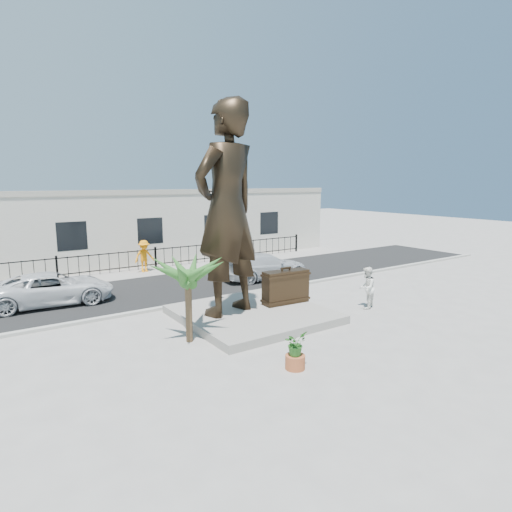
# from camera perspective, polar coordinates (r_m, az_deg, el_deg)

# --- Properties ---
(ground) EXTENTS (100.00, 100.00, 0.00)m
(ground) POSITION_cam_1_polar(r_m,az_deg,el_deg) (15.76, 4.15, -9.31)
(ground) COLOR #9E9991
(ground) RESTS_ON ground
(street) EXTENTS (40.00, 7.00, 0.01)m
(street) POSITION_cam_1_polar(r_m,az_deg,el_deg) (22.33, -8.72, -3.62)
(street) COLOR black
(street) RESTS_ON ground
(curb) EXTENTS (40.00, 0.25, 0.12)m
(curb) POSITION_cam_1_polar(r_m,az_deg,el_deg) (19.31, -4.20, -5.50)
(curb) COLOR #A5A399
(curb) RESTS_ON ground
(far_sidewalk) EXTENTS (40.00, 2.50, 0.02)m
(far_sidewalk) POSITION_cam_1_polar(r_m,az_deg,el_deg) (25.92, -12.55, -1.85)
(far_sidewalk) COLOR #9E9991
(far_sidewalk) RESTS_ON ground
(plinth) EXTENTS (5.20, 5.20, 0.30)m
(plinth) POSITION_cam_1_polar(r_m,az_deg,el_deg) (16.59, -0.46, -7.75)
(plinth) COLOR gray
(plinth) RESTS_ON ground
(fence) EXTENTS (22.00, 0.10, 1.20)m
(fence) POSITION_cam_1_polar(r_m,az_deg,el_deg) (26.54, -13.24, -0.31)
(fence) COLOR black
(fence) RESTS_ON ground
(building) EXTENTS (28.00, 7.00, 4.40)m
(building) POSITION_cam_1_polar(r_m,az_deg,el_deg) (30.25, -16.25, 3.85)
(building) COLOR silver
(building) RESTS_ON ground
(statue) EXTENTS (3.21, 2.52, 7.78)m
(statue) POSITION_cam_1_polar(r_m,az_deg,el_deg) (15.61, -3.91, 6.24)
(statue) COLOR black
(statue) RESTS_ON plinth
(suitcase) EXTENTS (1.96, 0.75, 1.35)m
(suitcase) POSITION_cam_1_polar(r_m,az_deg,el_deg) (17.38, 3.98, -4.13)
(suitcase) COLOR #2F2113
(suitcase) RESTS_ON plinth
(tourist) EXTENTS (1.05, 0.97, 1.74)m
(tourist) POSITION_cam_1_polar(r_m,az_deg,el_deg) (18.21, 14.54, -4.12)
(tourist) COLOR white
(tourist) RESTS_ON ground
(car_white) EXTENTS (5.12, 2.68, 1.37)m
(car_white) POSITION_cam_1_polar(r_m,az_deg,el_deg) (20.17, -25.54, -3.93)
(car_white) COLOR silver
(car_white) RESTS_ON street
(car_silver) EXTENTS (4.93, 2.39, 1.38)m
(car_silver) POSITION_cam_1_polar(r_m,az_deg,el_deg) (22.92, 1.23, -1.37)
(car_silver) COLOR silver
(car_silver) RESTS_ON street
(worker) EXTENTS (1.27, 0.83, 1.84)m
(worker) POSITION_cam_1_polar(r_m,az_deg,el_deg) (25.46, -14.68, -0.02)
(worker) COLOR orange
(worker) RESTS_ON far_sidewalk
(palm_tree) EXTENTS (1.80, 1.80, 3.20)m
(palm_tree) POSITION_cam_1_polar(r_m,az_deg,el_deg) (14.49, -8.84, -11.17)
(palm_tree) COLOR #27571F
(palm_tree) RESTS_ON ground
(planter) EXTENTS (0.56, 0.56, 0.40)m
(planter) POSITION_cam_1_polar(r_m,az_deg,el_deg) (12.36, 5.23, -13.89)
(planter) COLOR #A4512B
(planter) RESTS_ON ground
(shrub) EXTENTS (0.74, 0.68, 0.69)m
(shrub) POSITION_cam_1_polar(r_m,az_deg,el_deg) (12.15, 5.28, -11.54)
(shrub) COLOR #275F1F
(shrub) RESTS_ON planter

